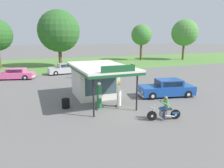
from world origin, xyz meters
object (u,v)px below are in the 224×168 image
(featured_classic_sedan, at_px, (167,88))
(gas_pump_nearside, at_px, (99,97))
(bystander_strolling_foreground, at_px, (132,68))
(parked_car_back_row_centre, at_px, (66,69))
(parked_car_back_row_left, at_px, (13,74))
(spare_tire_stack, at_px, (66,103))
(bystander_admiring_sedan, at_px, (79,71))
(gas_pump_offside, at_px, (119,95))
(motorcycle_with_rider, at_px, (165,110))
(parked_car_back_row_centre_left, at_px, (104,65))

(featured_classic_sedan, bearing_deg, gas_pump_nearside, -171.19)
(bystander_strolling_foreground, bearing_deg, parked_car_back_row_centre, 154.98)
(gas_pump_nearside, bearing_deg, parked_car_back_row_left, 113.64)
(gas_pump_nearside, xyz_separation_m, spare_tire_stack, (-2.26, 1.25, -0.59))
(parked_car_back_row_centre, height_order, bystander_admiring_sedan, bystander_admiring_sedan)
(gas_pump_offside, xyz_separation_m, motorcycle_with_rider, (1.65, -3.48, -0.28))
(featured_classic_sedan, height_order, spare_tire_stack, featured_classic_sedan)
(bystander_strolling_foreground, distance_m, spare_tire_stack, 16.11)
(parked_car_back_row_centre, distance_m, parked_car_back_row_left, 7.22)
(parked_car_back_row_centre_left, bearing_deg, featured_classic_sedan, -90.18)
(gas_pump_offside, relative_size, featured_classic_sedan, 0.38)
(parked_car_back_row_centre, bearing_deg, gas_pump_offside, -86.18)
(motorcycle_with_rider, height_order, spare_tire_stack, motorcycle_with_rider)
(motorcycle_with_rider, distance_m, bystander_admiring_sedan, 16.07)
(parked_car_back_row_left, bearing_deg, bystander_admiring_sedan, -17.03)
(gas_pump_nearside, relative_size, motorcycle_with_rider, 0.93)
(parked_car_back_row_centre, bearing_deg, featured_classic_sedan, -67.78)
(featured_classic_sedan, distance_m, parked_car_back_row_centre_left, 16.95)
(gas_pump_offside, relative_size, spare_tire_stack, 2.81)
(parked_car_back_row_left, bearing_deg, motorcycle_with_rider, -62.03)
(parked_car_back_row_centre, height_order, spare_tire_stack, parked_car_back_row_centre)
(parked_car_back_row_centre, height_order, parked_car_back_row_centre_left, parked_car_back_row_centre_left)
(bystander_strolling_foreground, bearing_deg, parked_car_back_row_left, 171.21)
(motorcycle_with_rider, bearing_deg, featured_classic_sedan, 51.71)
(bystander_strolling_foreground, xyz_separation_m, bystander_admiring_sedan, (-7.78, -0.01, 0.03))
(spare_tire_stack, bearing_deg, bystander_admiring_sedan, 71.62)
(featured_classic_sedan, relative_size, bystander_strolling_foreground, 3.11)
(gas_pump_offside, bearing_deg, featured_classic_sedan, 11.42)
(motorcycle_with_rider, relative_size, parked_car_back_row_centre, 0.41)
(gas_pump_offside, relative_size, bystander_strolling_foreground, 1.19)
(parked_car_back_row_centre_left, bearing_deg, parked_car_back_row_centre, -167.59)
(bystander_admiring_sedan, relative_size, spare_tire_stack, 2.44)
(gas_pump_offside, bearing_deg, parked_car_back_row_left, 118.55)
(gas_pump_offside, distance_m, parked_car_back_row_centre_left, 18.77)
(featured_classic_sedan, bearing_deg, gas_pump_offside, -168.58)
(featured_classic_sedan, height_order, parked_car_back_row_left, featured_classic_sedan)
(parked_car_back_row_centre_left, relative_size, bystander_admiring_sedan, 3.05)
(parked_car_back_row_left, bearing_deg, parked_car_back_row_centre_left, 12.83)
(parked_car_back_row_centre_left, bearing_deg, gas_pump_nearside, -110.92)
(gas_pump_offside, bearing_deg, gas_pump_nearside, 180.00)
(featured_classic_sedan, xyz_separation_m, parked_car_back_row_centre_left, (0.05, 16.95, 0.01))
(gas_pump_offside, bearing_deg, motorcycle_with_rider, -64.58)
(parked_car_back_row_left, height_order, spare_tire_stack, parked_car_back_row_left)
(gas_pump_offside, bearing_deg, bystander_admiring_sedan, 90.53)
(gas_pump_offside, distance_m, parked_car_back_row_centre, 16.64)
(parked_car_back_row_centre_left, distance_m, bystander_strolling_foreground, 5.99)
(featured_classic_sedan, height_order, bystander_admiring_sedan, bystander_admiring_sedan)
(parked_car_back_row_left, distance_m, parked_car_back_row_centre_left, 13.77)
(featured_classic_sedan, bearing_deg, parked_car_back_row_centre_left, 89.82)
(parked_car_back_row_left, xyz_separation_m, parked_car_back_row_centre_left, (13.42, 3.06, 0.07))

